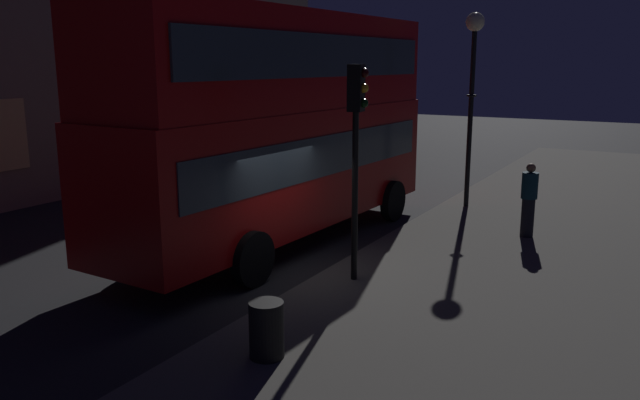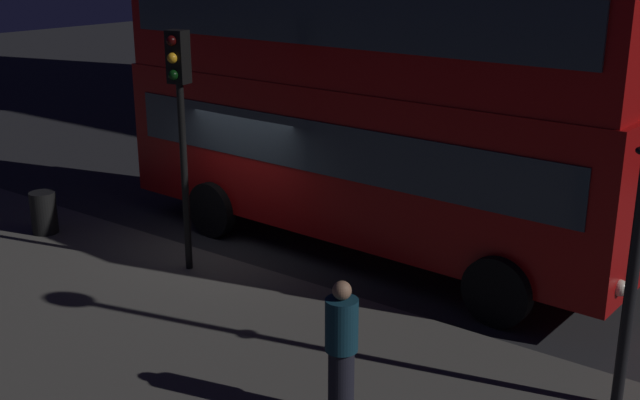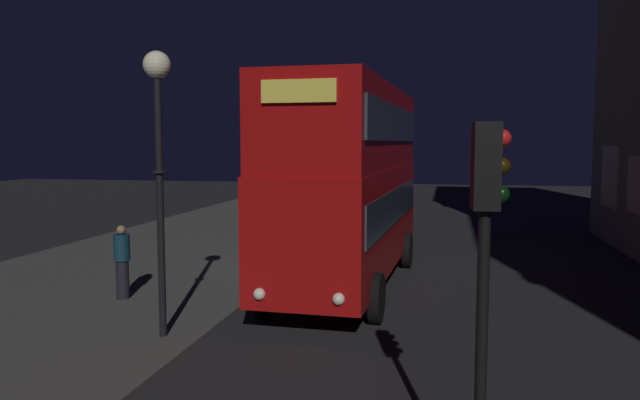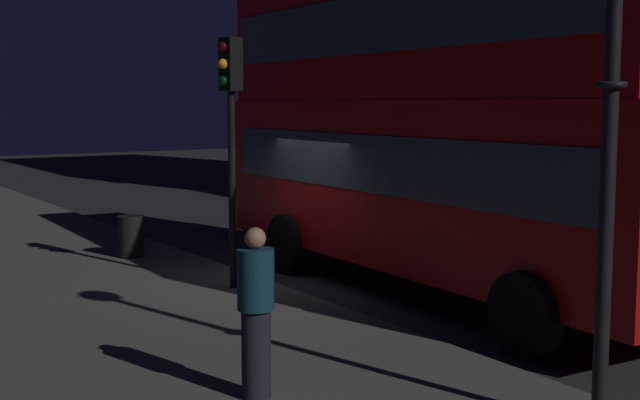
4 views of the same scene
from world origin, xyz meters
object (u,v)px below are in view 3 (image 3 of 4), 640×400
Objects in this scene: double_decker_bus at (350,175)px; traffic_light_far_side at (486,240)px; traffic_light_near_kerb at (267,170)px; litter_bin at (285,234)px; pedestrian at (122,261)px; street_lamp at (158,126)px.

traffic_light_far_side is (10.29, 2.96, -0.07)m from double_decker_bus.
traffic_light_near_kerb is 4.38m from litter_bin.
traffic_light_near_kerb is (-1.77, -2.82, 0.05)m from double_decker_bus.
pedestrian is 2.17× the size of litter_bin.
double_decker_bus is 6.33m from street_lamp.
double_decker_bus is 5.73× the size of pedestrian.
street_lamp is 6.64× the size of litter_bin.
street_lamp reaches higher than traffic_light_far_side.
traffic_light_far_side is at bearing 16.45° from traffic_light_near_kerb.
double_decker_bus is at bearing 31.05° from litter_bin.
double_decker_bus is at bearing 48.75° from traffic_light_near_kerb.
pedestrian is at bearing -33.93° from traffic_light_near_kerb.
street_lamp is (5.55, -2.79, 1.20)m from double_decker_bus.
traffic_light_far_side is (12.05, 5.78, -0.12)m from traffic_light_near_kerb.
pedestrian is 8.59m from litter_bin.
traffic_light_far_side is 10.96m from pedestrian.
pedestrian is (3.05, -5.04, -1.96)m from double_decker_bus.
double_decker_bus reaches higher than traffic_light_near_kerb.
street_lamp is at bearing 46.06° from traffic_light_far_side.
street_lamp is 4.62m from pedestrian.
double_decker_bus is 12.42× the size of litter_bin.
double_decker_bus reaches higher than litter_bin.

